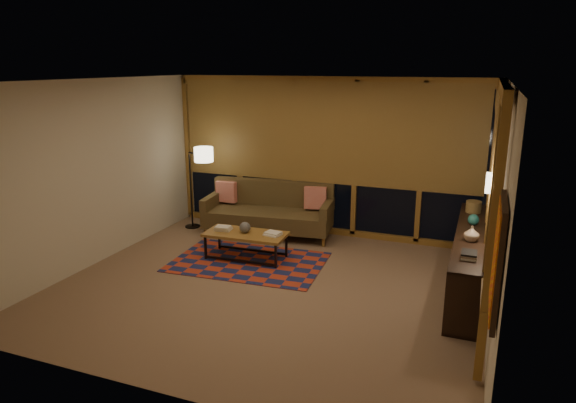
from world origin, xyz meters
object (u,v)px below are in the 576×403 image
(floor_lamp, at_px, (191,187))
(bookshelf, at_px, (469,259))
(sofa, at_px, (269,210))
(coffee_table, at_px, (246,246))

(floor_lamp, xyz_separation_m, bookshelf, (4.82, -0.88, -0.38))
(sofa, xyz_separation_m, floor_lamp, (-1.48, -0.10, 0.31))
(coffee_table, distance_m, floor_lamp, 2.01)
(sofa, bearing_deg, bookshelf, -23.26)
(sofa, xyz_separation_m, coffee_table, (0.13, -1.18, -0.24))
(floor_lamp, height_order, bookshelf, floor_lamp)
(floor_lamp, relative_size, bookshelf, 0.50)
(coffee_table, distance_m, bookshelf, 3.23)
(floor_lamp, bearing_deg, coffee_table, -21.38)
(bookshelf, bearing_deg, floor_lamp, 169.68)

